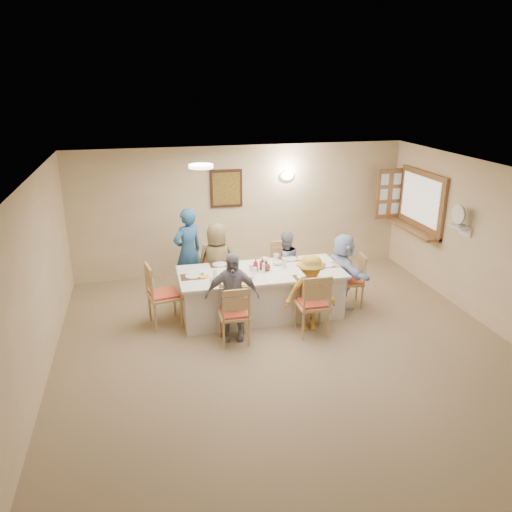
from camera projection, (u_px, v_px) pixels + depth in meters
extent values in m
plane|color=#9F8161|center=(293.00, 359.00, 6.93)|extent=(7.00, 7.00, 0.00)
plane|color=tan|center=(241.00, 210.00, 9.71)|extent=(6.50, 0.00, 6.50)
plane|color=tan|center=(454.00, 468.00, 3.30)|extent=(6.50, 0.00, 6.50)
plane|color=tan|center=(29.00, 299.00, 5.81)|extent=(0.00, 7.00, 7.00)
plane|color=tan|center=(510.00, 256.00, 7.20)|extent=(0.00, 7.00, 7.00)
plane|color=white|center=(298.00, 181.00, 6.08)|extent=(7.00, 7.00, 0.00)
cube|color=black|center=(226.00, 189.00, 9.47)|extent=(0.62, 0.04, 0.72)
cube|color=black|center=(226.00, 189.00, 9.45)|extent=(0.52, 0.02, 0.62)
ellipsoid|color=white|center=(287.00, 176.00, 9.63)|extent=(0.26, 0.09, 0.18)
cylinder|color=white|center=(201.00, 166.00, 7.26)|extent=(0.36, 0.36, 0.05)
cube|color=brown|center=(421.00, 202.00, 9.31)|extent=(0.06, 1.50, 1.15)
cube|color=brown|center=(413.00, 229.00, 9.46)|extent=(0.30, 1.50, 0.05)
cube|color=brown|center=(389.00, 194.00, 9.95)|extent=(0.55, 0.04, 1.00)
cube|color=white|center=(460.00, 227.00, 8.09)|extent=(0.22, 0.36, 0.03)
cube|color=white|center=(261.00, 293.00, 8.13)|extent=(2.63, 1.11, 0.76)
imported|color=brown|center=(218.00, 263.00, 8.51)|extent=(0.81, 0.64, 1.41)
imported|color=gray|center=(285.00, 264.00, 8.81)|extent=(0.71, 0.62, 1.17)
imported|color=gray|center=(232.00, 296.00, 7.28)|extent=(0.90, 0.59, 1.36)
imported|color=gold|center=(310.00, 293.00, 7.56)|extent=(0.88, 0.62, 1.22)
imported|color=#BECFFA|center=(343.00, 271.00, 8.35)|extent=(1.25, 0.57, 1.28)
imported|color=#29598D|center=(188.00, 252.00, 8.82)|extent=(0.88, 0.84, 1.57)
cube|color=#472B19|center=(229.00, 284.00, 7.49)|extent=(0.33, 0.24, 0.01)
cylinder|color=white|center=(229.00, 283.00, 7.48)|extent=(0.23, 0.23, 0.01)
cube|color=yellow|center=(241.00, 284.00, 7.48)|extent=(0.13, 0.13, 0.01)
cube|color=#472B19|center=(305.00, 277.00, 7.74)|extent=(0.34, 0.25, 0.01)
cylinder|color=white|center=(305.00, 277.00, 7.74)|extent=(0.25, 0.25, 0.02)
cube|color=yellow|center=(317.00, 277.00, 7.73)|extent=(0.13, 0.13, 0.01)
cube|color=#472B19|center=(220.00, 265.00, 8.26)|extent=(0.33, 0.25, 0.01)
cylinder|color=white|center=(220.00, 264.00, 8.25)|extent=(0.24, 0.24, 0.02)
cube|color=yellow|center=(231.00, 265.00, 8.25)|extent=(0.15, 0.15, 0.01)
cube|color=#472B19|center=(289.00, 259.00, 8.51)|extent=(0.35, 0.26, 0.01)
cylinder|color=white|center=(289.00, 259.00, 8.51)|extent=(0.25, 0.25, 0.02)
cube|color=yellow|center=(300.00, 259.00, 8.50)|extent=(0.14, 0.14, 0.01)
cube|color=#472B19|center=(193.00, 277.00, 7.76)|extent=(0.37, 0.27, 0.01)
cylinder|color=white|center=(192.00, 276.00, 7.76)|extent=(0.23, 0.23, 0.01)
cube|color=yellow|center=(204.00, 276.00, 7.75)|extent=(0.14, 0.14, 0.01)
cube|color=#472B19|center=(327.00, 265.00, 8.24)|extent=(0.33, 0.25, 0.01)
cylinder|color=white|center=(327.00, 265.00, 8.24)|extent=(0.25, 0.25, 0.02)
cube|color=yellow|center=(338.00, 265.00, 8.23)|extent=(0.14, 0.14, 0.01)
imported|color=white|center=(213.00, 281.00, 7.50)|extent=(0.14, 0.14, 0.08)
imported|color=white|center=(276.00, 256.00, 8.53)|extent=(0.10, 0.10, 0.09)
imported|color=white|center=(247.00, 276.00, 7.73)|extent=(0.27, 0.27, 0.05)
imported|color=white|center=(277.00, 263.00, 8.27)|extent=(0.21, 0.21, 0.05)
imported|color=#BA0F2E|center=(256.00, 265.00, 7.95)|extent=(0.13, 0.13, 0.22)
imported|color=#5E3019|center=(262.00, 264.00, 8.02)|extent=(0.12, 0.13, 0.20)
imported|color=#5E3019|center=(266.00, 266.00, 8.00)|extent=(0.19, 0.19, 0.17)
cylinder|color=silver|center=(251.00, 267.00, 8.00)|extent=(0.06, 0.06, 0.10)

